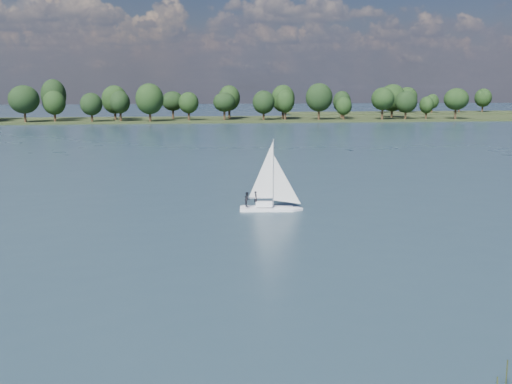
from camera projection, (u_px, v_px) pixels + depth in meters
The scene contains 5 objects.
ground at pixel (193, 149), 128.65m from camera, with size 700.00×700.00×0.00m, color #233342.
far_shore at pixel (189, 121), 237.95m from camera, with size 660.00×40.00×1.50m, color black.
far_shore_back at pixel (490, 113), 304.14m from camera, with size 220.00×30.00×1.40m, color black.
sailboat at pixel (267, 190), 64.26m from camera, with size 6.63×2.55×8.51m.
treeline at pixel (181, 101), 232.28m from camera, with size 562.27×74.27×18.85m.
Camera 1 is at (-1.62, -29.05, 13.81)m, focal length 40.00 mm.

